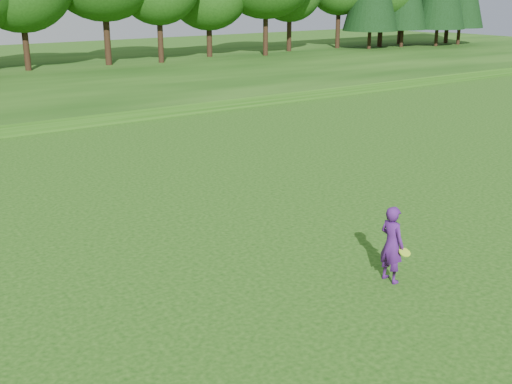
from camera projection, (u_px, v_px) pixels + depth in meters
ground at (307, 272)px, 15.35m from camera, size 140.00×140.00×0.00m
walking_path at (44, 128)px, 30.96m from camera, size 130.00×1.60×0.04m
woman at (392, 244)px, 14.67m from camera, size 0.44×0.81×1.82m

